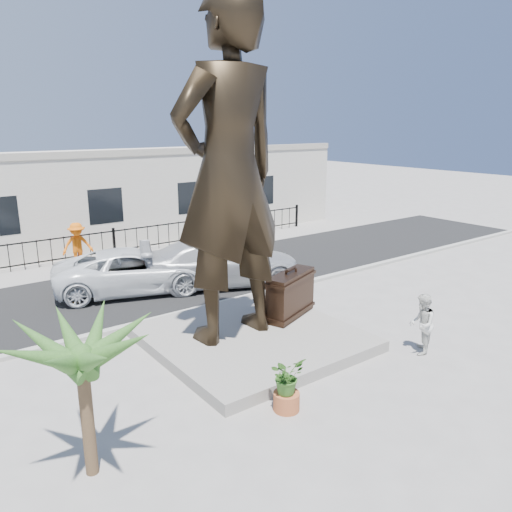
{
  "coord_description": "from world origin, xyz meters",
  "views": [
    {
      "loc": [
        -8.0,
        -8.73,
        5.88
      ],
      "look_at": [
        0.0,
        2.0,
        2.3
      ],
      "focal_mm": 35.0,
      "sensor_mm": 36.0,
      "label": 1
    }
  ],
  "objects": [
    {
      "name": "shrub",
      "position": [
        -1.89,
        -1.61,
        0.8
      ],
      "size": [
        0.75,
        0.66,
        0.79
      ],
      "primitive_type": "imported",
      "rotation": [
        0.0,
        0.0,
        0.05
      ],
      "color": "#336220",
      "rests_on": "planter"
    },
    {
      "name": "statue",
      "position": [
        -1.01,
        1.79,
        4.65
      ],
      "size": [
        3.28,
        2.25,
        8.71
      ],
      "primitive_type": "imported",
      "rotation": [
        0.0,
        0.0,
        3.2
      ],
      "color": "black",
      "rests_on": "plinth"
    },
    {
      "name": "far_sidewalk",
      "position": [
        0.0,
        12.0,
        0.01
      ],
      "size": [
        40.0,
        2.5,
        0.02
      ],
      "primitive_type": "cube",
      "color": "#9E9991",
      "rests_on": "ground"
    },
    {
      "name": "suitcase",
      "position": [
        1.15,
        1.84,
        0.97
      ],
      "size": [
        1.99,
        1.25,
        1.34
      ],
      "primitive_type": "cube",
      "rotation": [
        0.0,
        0.0,
        0.37
      ],
      "color": "black",
      "rests_on": "plinth"
    },
    {
      "name": "plinth",
      "position": [
        -0.5,
        1.5,
        0.15
      ],
      "size": [
        5.2,
        5.2,
        0.3
      ],
      "primitive_type": "cube",
      "color": "gray",
      "rests_on": "ground"
    },
    {
      "name": "car_silver",
      "position": [
        1.67,
        6.35,
        0.87
      ],
      "size": [
        6.42,
        4.49,
        1.73
      ],
      "primitive_type": "imported",
      "rotation": [
        0.0,
        0.0,
        1.18
      ],
      "color": "#B2B3B7",
      "rests_on": "street"
    },
    {
      "name": "street",
      "position": [
        0.0,
        8.0,
        0.01
      ],
      "size": [
        40.0,
        7.0,
        0.01
      ],
      "primitive_type": "cube",
      "color": "black",
      "rests_on": "ground"
    },
    {
      "name": "palm_tree",
      "position": [
        -5.85,
        -1.1,
        0.0
      ],
      "size": [
        1.8,
        1.8,
        3.2
      ],
      "primitive_type": null,
      "color": "#315C21",
      "rests_on": "ground"
    },
    {
      "name": "building",
      "position": [
        0.0,
        17.0,
        2.2
      ],
      "size": [
        28.0,
        7.0,
        4.4
      ],
      "primitive_type": "cube",
      "color": "silver",
      "rests_on": "ground"
    },
    {
      "name": "car_white",
      "position": [
        -1.28,
        7.55,
        0.78
      ],
      "size": [
        6.07,
        4.17,
        1.54
      ],
      "primitive_type": "imported",
      "rotation": [
        0.0,
        0.0,
        1.25
      ],
      "color": "white",
      "rests_on": "street"
    },
    {
      "name": "tourist",
      "position": [
        2.7,
        -1.62,
        0.81
      ],
      "size": [
        0.99,
        0.95,
        1.62
      ],
      "primitive_type": "imported",
      "rotation": [
        0.0,
        0.0,
        3.75
      ],
      "color": "silver",
      "rests_on": "ground"
    },
    {
      "name": "worker",
      "position": [
        -1.95,
        11.76,
        0.97
      ],
      "size": [
        1.31,
        0.84,
        1.91
      ],
      "primitive_type": "imported",
      "rotation": [
        0.0,
        0.0,
        -0.11
      ],
      "color": "orange",
      "rests_on": "far_sidewalk"
    },
    {
      "name": "planter",
      "position": [
        -1.89,
        -1.61,
        0.2
      ],
      "size": [
        0.56,
        0.56,
        0.4
      ],
      "primitive_type": "cylinder",
      "color": "#B2592F",
      "rests_on": "ground"
    },
    {
      "name": "curb",
      "position": [
        0.0,
        4.5,
        0.06
      ],
      "size": [
        40.0,
        0.25,
        0.12
      ],
      "primitive_type": "cube",
      "color": "#A5A399",
      "rests_on": "ground"
    },
    {
      "name": "fence",
      "position": [
        0.0,
        12.8,
        0.6
      ],
      "size": [
        22.0,
        0.1,
        1.2
      ],
      "primitive_type": "cube",
      "color": "black",
      "rests_on": "ground"
    },
    {
      "name": "ground",
      "position": [
        0.0,
        0.0,
        0.0
      ],
      "size": [
        100.0,
        100.0,
        0.0
      ],
      "primitive_type": "plane",
      "color": "#9E9991",
      "rests_on": "ground"
    }
  ]
}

